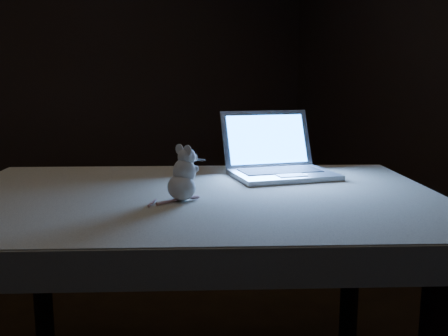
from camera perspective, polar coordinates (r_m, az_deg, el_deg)
name	(u,v)px	position (r m, az deg, el deg)	size (l,w,h in m)	color
back_wall	(63,71)	(4.23, -17.95, 10.46)	(4.50, 0.04, 2.60)	black
table	(197,310)	(1.86, -3.14, -15.93)	(1.57, 1.01, 0.84)	black
tablecloth	(219,205)	(1.76, -0.60, -4.21)	(1.68, 1.11, 0.10)	beige
laptop	(284,144)	(1.99, 6.87, 2.75)	(0.39, 0.35, 0.27)	#A4A4A9
plush_mouse	(181,173)	(1.60, -4.90, -0.60)	(0.13, 0.13, 0.18)	white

